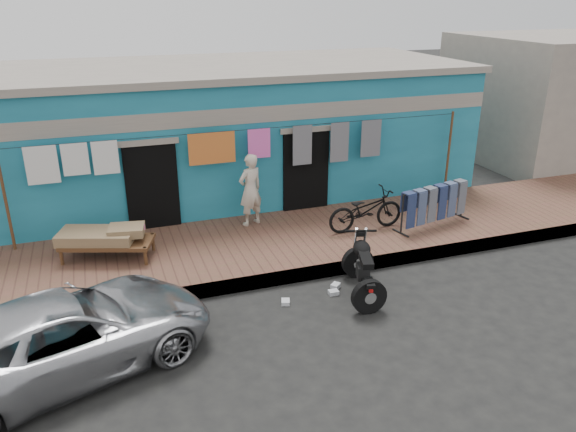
# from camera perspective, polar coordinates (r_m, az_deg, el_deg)

# --- Properties ---
(ground) EXTENTS (80.00, 80.00, 0.00)m
(ground) POSITION_cam_1_polar(r_m,az_deg,el_deg) (9.31, 4.14, -10.96)
(ground) COLOR black
(ground) RESTS_ON ground
(sidewalk) EXTENTS (28.00, 3.00, 0.25)m
(sidewalk) POSITION_cam_1_polar(r_m,az_deg,el_deg) (11.72, -1.61, -2.94)
(sidewalk) COLOR brown
(sidewalk) RESTS_ON ground
(curb) EXTENTS (28.00, 0.10, 0.25)m
(curb) POSITION_cam_1_polar(r_m,az_deg,el_deg) (10.49, 0.82, -6.07)
(curb) COLOR gray
(curb) RESTS_ON ground
(building) EXTENTS (12.20, 5.20, 3.36)m
(building) POSITION_cam_1_polar(r_m,az_deg,el_deg) (14.87, -6.42, 8.69)
(building) COLOR #1D6C86
(building) RESTS_ON ground
(neighbor_right) EXTENTS (6.00, 5.00, 3.80)m
(neighbor_right) POSITION_cam_1_polar(r_m,az_deg,el_deg) (20.28, 26.01, 10.80)
(neighbor_right) COLOR #9E9384
(neighbor_right) RESTS_ON ground
(clothesline) EXTENTS (10.06, 0.06, 2.10)m
(clothesline) POSITION_cam_1_polar(r_m,az_deg,el_deg) (12.14, -5.91, 6.34)
(clothesline) COLOR brown
(clothesline) RESTS_ON sidewalk
(car) EXTENTS (4.58, 3.18, 1.18)m
(car) POSITION_cam_1_polar(r_m,az_deg,el_deg) (8.59, -21.54, -11.04)
(car) COLOR silver
(car) RESTS_ON ground
(seated_person) EXTENTS (0.68, 0.57, 1.60)m
(seated_person) POSITION_cam_1_polar(r_m,az_deg,el_deg) (12.17, -3.85, 2.68)
(seated_person) COLOR beige
(seated_person) RESTS_ON sidewalk
(bicycle) EXTENTS (1.71, 0.64, 1.10)m
(bicycle) POSITION_cam_1_polar(r_m,az_deg,el_deg) (12.05, 7.92, 1.05)
(bicycle) COLOR black
(bicycle) RESTS_ON sidewalk
(motorcycle) EXTENTS (1.49, 1.94, 1.05)m
(motorcycle) POSITION_cam_1_polar(r_m,az_deg,el_deg) (10.00, 7.68, -5.19)
(motorcycle) COLOR black
(motorcycle) RESTS_ON ground
(charpoy) EXTENTS (2.30, 1.94, 0.60)m
(charpoy) POSITION_cam_1_polar(r_m,az_deg,el_deg) (11.31, -17.86, -2.64)
(charpoy) COLOR brown
(charpoy) RESTS_ON sidewalk
(jeans_rack) EXTENTS (2.10, 1.23, 0.93)m
(jeans_rack) POSITION_cam_1_polar(r_m,az_deg,el_deg) (12.61, 14.59, 1.07)
(jeans_rack) COLOR black
(jeans_rack) RESTS_ON sidewalk
(litter_a) EXTENTS (0.17, 0.14, 0.08)m
(litter_a) POSITION_cam_1_polar(r_m,az_deg,el_deg) (10.14, 4.65, -7.75)
(litter_a) COLOR silver
(litter_a) RESTS_ON ground
(litter_b) EXTENTS (0.22, 0.22, 0.09)m
(litter_b) POSITION_cam_1_polar(r_m,az_deg,el_deg) (10.34, 4.85, -7.10)
(litter_b) COLOR silver
(litter_b) RESTS_ON ground
(litter_c) EXTENTS (0.19, 0.21, 0.07)m
(litter_c) POSITION_cam_1_polar(r_m,az_deg,el_deg) (9.83, -0.25, -8.73)
(litter_c) COLOR silver
(litter_c) RESTS_ON ground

